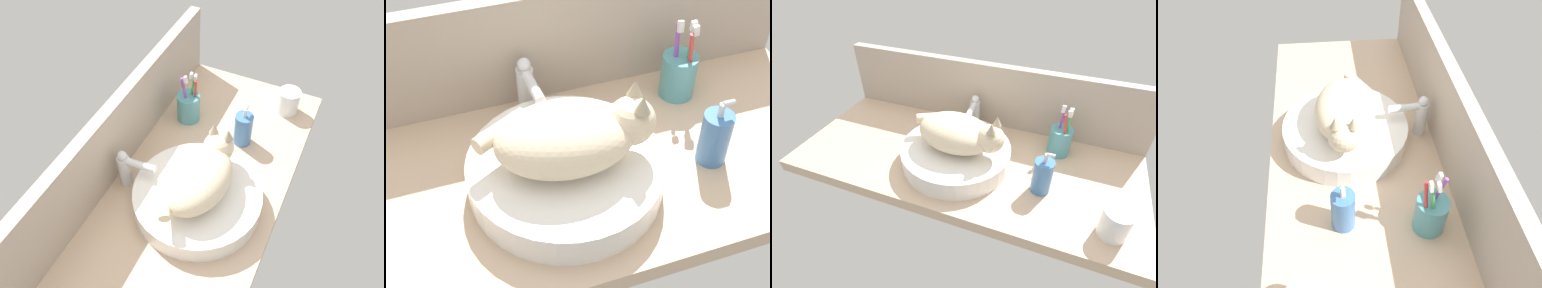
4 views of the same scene
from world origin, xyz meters
The scene contains 8 objects.
ground_plane centered at (0.00, 0.00, -2.00)cm, with size 117.18×52.05×4.00cm, color tan.
backsplash_panel centered at (0.00, 24.23, 12.17)cm, with size 117.18×3.60×24.35cm, color #AD9E8E.
sink_basin centered at (-2.01, -3.86, 3.25)cm, with size 36.27×36.27×6.50cm, color white.
cat centered at (-0.64, -3.91, 12.26)cm, with size 32.01×19.34×14.00cm.
faucet centered at (-3.33, 17.64, 7.30)cm, with size 3.60×11.85×13.60cm.
soap_dispenser centered at (26.91, -6.85, 5.75)cm, with size 5.82×5.82×14.56cm.
toothbrush_cup centered at (29.55, 13.61, 5.39)cm, with size 7.67×7.67×18.71cm.
water_glass centered at (47.26, -16.02, 3.71)cm, with size 7.51×7.51×8.63cm.
Camera 1 is at (-66.15, -31.81, 103.09)cm, focal length 40.00 mm.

